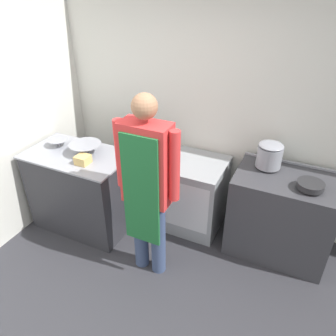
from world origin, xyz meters
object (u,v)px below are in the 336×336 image
(person_cook, at_px, (147,182))
(fridge_unit, at_px, (195,194))
(stove, at_px, (280,215))
(mixing_bowl, at_px, (86,149))
(stock_pot, at_px, (270,155))
(saute_pan, at_px, (310,185))
(plastic_tub, at_px, (83,160))

(person_cook, bearing_deg, fridge_unit, 79.48)
(stove, distance_m, person_cook, 1.48)
(stove, height_order, mixing_bowl, mixing_bowl)
(stock_pot, relative_size, saute_pan, 1.05)
(mixing_bowl, bearing_deg, stock_pot, 17.59)
(plastic_tub, relative_size, saute_pan, 0.54)
(stock_pot, bearing_deg, stove, -27.24)
(stove, xyz_separation_m, person_cook, (-1.10, -0.80, 0.59))
(person_cook, relative_size, mixing_bowl, 5.39)
(stove, xyz_separation_m, stock_pot, (-0.22, 0.11, 0.60))
(saute_pan, bearing_deg, plastic_tub, -165.80)
(stove, relative_size, saute_pan, 4.05)
(fridge_unit, xyz_separation_m, mixing_bowl, (-1.08, -0.48, 0.58))
(person_cook, height_order, stock_pot, person_cook)
(fridge_unit, xyz_separation_m, stock_pot, (0.72, 0.09, 0.64))
(mixing_bowl, distance_m, saute_pan, 2.25)
(plastic_tub, xyz_separation_m, saute_pan, (2.11, 0.54, -0.03))
(fridge_unit, distance_m, plastic_tub, 1.31)
(fridge_unit, xyz_separation_m, person_cook, (-0.15, -0.83, 0.63))
(fridge_unit, xyz_separation_m, saute_pan, (1.14, -0.14, 0.54))
(stove, height_order, person_cook, person_cook)
(stove, distance_m, mixing_bowl, 2.14)
(person_cook, relative_size, plastic_tub, 13.78)
(stove, relative_size, fridge_unit, 1.20)
(stove, distance_m, fridge_unit, 0.95)
(saute_pan, bearing_deg, stock_pot, 151.65)
(stove, bearing_deg, person_cook, -143.81)
(stove, bearing_deg, fridge_unit, 178.40)
(stock_pot, bearing_deg, mixing_bowl, -162.41)
(fridge_unit, distance_m, saute_pan, 1.27)
(stove, bearing_deg, stock_pot, 152.76)
(saute_pan, bearing_deg, mixing_bowl, -171.16)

